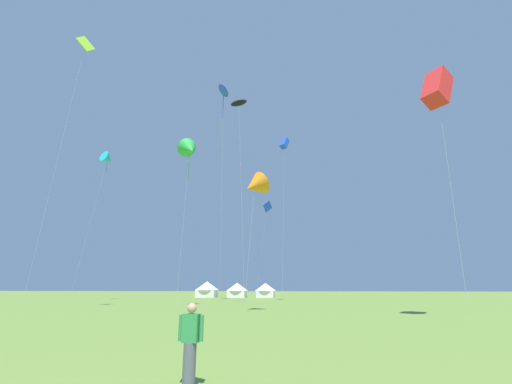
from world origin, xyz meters
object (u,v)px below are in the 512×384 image
kite_cyan_delta (108,159)px  festival_tent_left (265,289)px  kite_orange_delta (254,186)px  person_spectator (190,345)px  kite_blue_diamond (267,207)px  kite_lime_diamond (85,48)px  kite_blue_box (284,144)px  festival_tent_right (237,289)px  kite_red_box (437,88)px  kite_blue_parafoil (224,91)px  kite_green_delta (190,149)px  festival_tent_center (207,288)px  kite_black_parafoil (239,103)px

kite_cyan_delta → festival_tent_left: 40.88m
kite_orange_delta → person_spectator: kite_orange_delta is taller
kite_blue_diamond → kite_lime_diamond: kite_lime_diamond is taller
kite_blue_box → festival_tent_right: size_ratio=5.60×
kite_red_box → kite_lime_diamond: bearing=170.7°
kite_blue_diamond → kite_red_box: 42.51m
kite_blue_diamond → festival_tent_left: size_ratio=3.92×
person_spectator → kite_lime_diamond: bearing=132.7°
kite_blue_parafoil → festival_tent_right: bearing=93.1°
kite_green_delta → kite_blue_parafoil: bearing=89.5°
kite_green_delta → kite_red_box: (23.23, -12.66, -1.42)m
kite_blue_parafoil → festival_tent_center: kite_blue_parafoil is taller
kite_blue_parafoil → festival_tent_center: (-7.91, 23.32, -33.73)m
kite_cyan_delta → festival_tent_left: bearing=42.6°
kite_blue_diamond → kite_cyan_delta: 29.84m
kite_blue_parafoil → kite_orange_delta: bearing=-69.6°
kite_blue_box → festival_tent_left: 33.44m
kite_orange_delta → kite_red_box: 16.60m
kite_orange_delta → person_spectator: bearing=-86.2°
festival_tent_left → festival_tent_center: bearing=-180.0°
kite_lime_diamond → kite_black_parafoil: (14.68, 14.25, 0.19)m
kite_cyan_delta → kite_red_box: kite_cyan_delta is taller
kite_black_parafoil → festival_tent_center: (-12.34, 32.45, -25.80)m
kite_red_box → kite_blue_parafoil: bearing=128.7°
kite_green_delta → festival_tent_center: 43.32m
kite_blue_box → festival_tent_center: bearing=128.3°
festival_tent_right → festival_tent_left: 6.14m
festival_tent_center → kite_green_delta: bearing=-78.9°
kite_blue_box → kite_orange_delta: 26.91m
kite_red_box → festival_tent_center: bearing=120.7°
kite_lime_diamond → festival_tent_left: size_ratio=6.35×
person_spectator → kite_blue_box: bearing=89.4°
festival_tent_right → festival_tent_left: bearing=0.0°
kite_green_delta → kite_blue_diamond: bearing=75.6°
kite_blue_box → kite_black_parafoil: 11.31m
kite_blue_box → kite_black_parafoil: bearing=-123.5°
kite_blue_box → kite_cyan_delta: size_ratio=1.04×
kite_blue_parafoil → kite_orange_delta: (8.51, -22.93, -24.48)m
festival_tent_right → kite_black_parafoil: bearing=-80.1°
kite_green_delta → festival_tent_right: kite_green_delta is taller
kite_blue_box → kite_blue_parafoil: (-10.50, -0.03, 10.59)m
kite_blue_parafoil → festival_tent_right: size_ratio=7.79×
person_spectator → festival_tent_right: festival_tent_right is taller
kite_blue_box → festival_tent_left: (-5.61, 23.29, -23.34)m
kite_blue_parafoil → kite_black_parafoil: bearing=-64.1°
kite_blue_parafoil → festival_tent_left: 41.46m
kite_blue_diamond → festival_tent_center: 24.46m
kite_black_parafoil → festival_tent_right: (-5.68, 32.45, -25.97)m
kite_red_box → kite_black_parafoil: size_ratio=0.64×
kite_green_delta → kite_cyan_delta: kite_cyan_delta is taller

